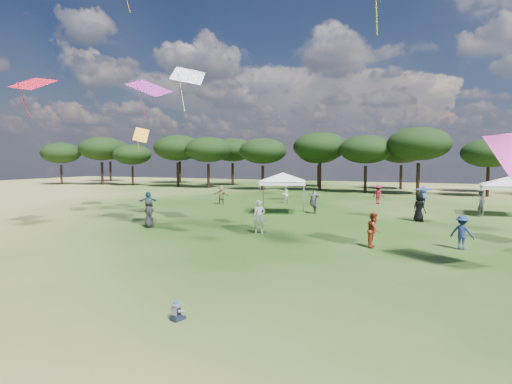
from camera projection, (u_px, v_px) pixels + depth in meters
ground at (149, 358)px, 8.55m from camera, size 140.00×140.00×0.00m
tree_line at (412, 147)px, 50.72m from camera, size 108.78×17.63×7.77m
tent_left at (283, 174)px, 31.14m from camera, size 6.24×6.24×3.30m
tent_right at (508, 178)px, 29.99m from camera, size 6.61×6.61×3.04m
toddler at (177, 312)px, 10.52m from camera, size 0.35×0.38×0.49m
festival_crowd at (347, 203)px, 30.56m from camera, size 30.72×21.69×1.87m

